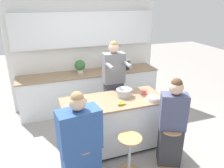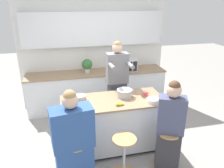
{
  "view_description": "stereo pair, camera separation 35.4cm",
  "coord_description": "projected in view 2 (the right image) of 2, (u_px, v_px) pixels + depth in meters",
  "views": [
    {
      "loc": [
        -1.09,
        -3.04,
        2.46
      ],
      "look_at": [
        0.0,
        0.07,
        1.17
      ],
      "focal_mm": 35.0,
      "sensor_mm": 36.0,
      "label": 1
    },
    {
      "loc": [
        -0.75,
        -3.14,
        2.46
      ],
      "look_at": [
        0.0,
        0.07,
        1.17
      ],
      "focal_mm": 35.0,
      "sensor_mm": 36.0,
      "label": 2
    }
  ],
  "objects": [
    {
      "name": "cooking_pot",
      "position": [
        124.0,
        93.0,
        3.66
      ],
      "size": [
        0.35,
        0.26,
        0.13
      ],
      "color": "#B7BABC",
      "rests_on": "kitchen_island"
    },
    {
      "name": "back_counter",
      "position": [
        97.0,
        89.0,
        5.2
      ],
      "size": [
        3.2,
        0.62,
        0.88
      ],
      "color": "silver",
      "rests_on": "ground_plane"
    },
    {
      "name": "fruit_bowl",
      "position": [
        153.0,
        100.0,
        3.47
      ],
      "size": [
        0.19,
        0.19,
        0.07
      ],
      "color": "white",
      "rests_on": "kitchen_island"
    },
    {
      "name": "microwave",
      "position": [
        125.0,
        65.0,
        5.09
      ],
      "size": [
        0.52,
        0.38,
        0.28
      ],
      "color": "#B2B5B7",
      "rests_on": "back_counter"
    },
    {
      "name": "banana_bunch",
      "position": [
        119.0,
        104.0,
        3.38
      ],
      "size": [
        0.17,
        0.12,
        0.05
      ],
      "color": "yellow",
      "rests_on": "kitchen_island"
    },
    {
      "name": "coffee_cup_near",
      "position": [
        145.0,
        94.0,
        3.71
      ],
      "size": [
        0.11,
        0.08,
        0.08
      ],
      "color": "#DB4C51",
      "rests_on": "kitchen_island"
    },
    {
      "name": "ground_plane",
      "position": [
        113.0,
        146.0,
        3.9
      ],
      "size": [
        16.0,
        16.0,
        0.0
      ],
      "primitive_type": "plane",
      "color": "gray"
    },
    {
      "name": "bar_stool_center",
      "position": [
        124.0,
        156.0,
        3.16
      ],
      "size": [
        0.38,
        0.38,
        0.64
      ],
      "color": "tan",
      "rests_on": "ground_plane"
    },
    {
      "name": "kitchen_island",
      "position": [
        113.0,
        124.0,
        3.73
      ],
      "size": [
        1.69,
        0.74,
        0.92
      ],
      "color": "black",
      "rests_on": "ground_plane"
    },
    {
      "name": "bar_stool_rightmost",
      "position": [
        167.0,
        150.0,
        3.3
      ],
      "size": [
        0.38,
        0.38,
        0.64
      ],
      "color": "tan",
      "rests_on": "ground_plane"
    },
    {
      "name": "person_wrapped_blanket",
      "position": [
        73.0,
        143.0,
        2.89
      ],
      "size": [
        0.57,
        0.36,
        1.44
      ],
      "rotation": [
        0.0,
        0.0,
        0.14
      ],
      "color": "#2D5193",
      "rests_on": "ground_plane"
    },
    {
      "name": "wall_back",
      "position": [
        94.0,
        41.0,
        5.06
      ],
      "size": [
        3.44,
        0.22,
        2.7
      ],
      "color": "silver",
      "rests_on": "ground_plane"
    },
    {
      "name": "mixing_bowl_steel",
      "position": [
        80.0,
        97.0,
        3.59
      ],
      "size": [
        0.19,
        0.19,
        0.06
      ],
      "color": "#B7BABC",
      "rests_on": "kitchen_island"
    },
    {
      "name": "bar_stool_leftmost",
      "position": [
        77.0,
        162.0,
        3.06
      ],
      "size": [
        0.38,
        0.38,
        0.64
      ],
      "color": "tan",
      "rests_on": "ground_plane"
    },
    {
      "name": "potted_plant",
      "position": [
        87.0,
        65.0,
        4.92
      ],
      "size": [
        0.24,
        0.24,
        0.31
      ],
      "color": "beige",
      "rests_on": "back_counter"
    },
    {
      "name": "person_seated_near",
      "position": [
        169.0,
        130.0,
        3.19
      ],
      "size": [
        0.44,
        0.38,
        1.44
      ],
      "rotation": [
        0.0,
        0.0,
        -0.43
      ],
      "color": "#333338",
      "rests_on": "ground_plane"
    },
    {
      "name": "person_cooking",
      "position": [
        117.0,
        87.0,
        4.22
      ],
      "size": [
        0.4,
        0.53,
        1.75
      ],
      "rotation": [
        0.0,
        0.0,
        0.0
      ],
      "color": "#383842",
      "rests_on": "ground_plane"
    }
  ]
}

